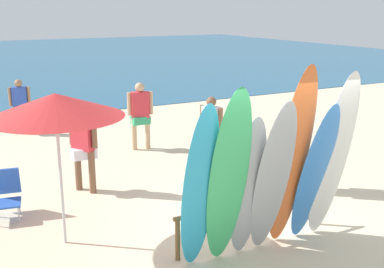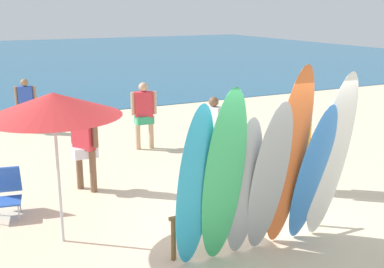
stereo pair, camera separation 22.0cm
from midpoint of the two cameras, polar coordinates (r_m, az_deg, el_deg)
name	(u,v)px [view 2 (the right image)]	position (r m, az deg, el deg)	size (l,w,h in m)	color
ground	(59,95)	(20.13, -15.30, 4.50)	(60.00, 60.00, 0.00)	beige
ocean_water	(12,58)	(35.97, -20.56, 8.46)	(60.00, 40.00, 0.02)	#235B7F
surfboard_rack	(248,210)	(7.27, 7.63, -9.00)	(2.58, 0.07, 0.66)	brown
surfboard_teal_0	(194,189)	(6.17, 1.33, -6.63)	(0.51, 0.06, 2.38)	#289EC6
surfboard_green_1	(224,180)	(6.25, 4.80, -5.46)	(0.57, 0.07, 2.58)	#38B266
surfboard_grey_2	(244,189)	(6.57, 7.18, -6.53)	(0.48, 0.07, 2.13)	#999EA3
surfboard_grey_3	(269,180)	(6.62, 10.12, -5.47)	(0.53, 0.07, 2.39)	#999EA3
surfboard_orange_4	(289,160)	(6.81, 12.43, -3.10)	(0.53, 0.07, 2.81)	orange
surfboard_blue_5	(312,175)	(7.12, 15.02, -4.80)	(0.56, 0.06, 2.27)	#337AD1
surfboard_white_6	(331,159)	(7.22, 17.12, -2.89)	(0.56, 0.06, 2.69)	white
beachgoer_by_water	(144,111)	(11.82, -5.24, 2.75)	(0.63, 0.30, 1.68)	tan
beachgoer_photographing	(26,102)	(14.13, -18.81, 3.66)	(0.57, 0.29, 1.53)	#9E704C
beachgoer_near_rack	(84,141)	(9.23, -12.07, -0.80)	(0.45, 0.56, 1.73)	brown
beachgoer_strolling	(305,148)	(9.27, 14.01, -1.60)	(0.41, 0.46, 1.52)	beige
beachgoer_midbeach	(213,127)	(10.43, 3.17, 0.84)	(0.41, 0.56, 1.58)	brown
beach_chair_red	(6,190)	(8.72, -20.74, -6.31)	(0.61, 0.75, 0.82)	#B7B7BC
beach_umbrella	(53,105)	(6.97, -15.40, 3.40)	(1.94, 1.94, 2.29)	silver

